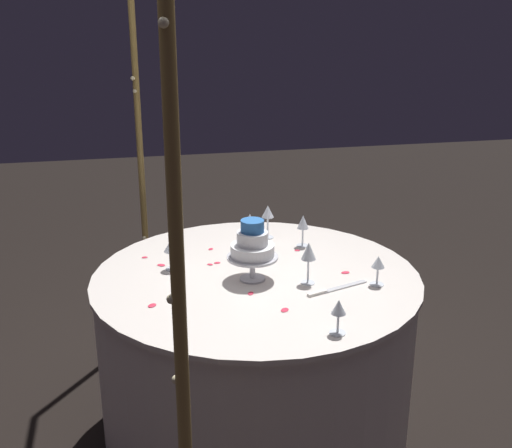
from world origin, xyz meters
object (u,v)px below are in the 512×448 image
at_px(wine_glass_3, 250,222).
at_px(wine_glass_1, 339,309).
at_px(wine_glass_6, 303,224).
at_px(decorative_arch, 146,93).
at_px(wine_glass_4, 268,213).
at_px(wine_glass_5, 309,253).
at_px(main_table, 256,354).
at_px(wine_glass_0, 378,264).
at_px(wine_glass_2, 171,247).
at_px(cake_knife, 333,289).
at_px(tiered_cake, 252,246).

bearing_deg(wine_glass_3, wine_glass_1, -171.80).
xyz_separation_m(wine_glass_3, wine_glass_6, (-0.04, -0.26, -0.01)).
relative_size(decorative_arch, wine_glass_4, 14.16).
distance_m(wine_glass_5, wine_glass_6, 0.44).
distance_m(wine_glass_1, wine_glass_6, 0.88).
distance_m(decorative_arch, wine_glass_3, 0.88).
relative_size(main_table, wine_glass_0, 11.01).
distance_m(wine_glass_2, wine_glass_5, 0.61).
bearing_deg(decorative_arch, main_table, -90.00).
xyz_separation_m(wine_glass_3, cake_knife, (-0.56, -0.24, -0.13)).
height_order(main_table, wine_glass_3, wine_glass_3).
height_order(tiered_cake, wine_glass_4, tiered_cake).
height_order(tiered_cake, wine_glass_5, tiered_cake).
bearing_deg(wine_glass_2, wine_glass_0, -113.11).
distance_m(wine_glass_2, wine_glass_3, 0.44).
height_order(main_table, wine_glass_0, wine_glass_0).
relative_size(wine_glass_6, cake_knife, 0.56).
bearing_deg(wine_glass_4, wine_glass_3, 134.84).
bearing_deg(wine_glass_3, wine_glass_4, -45.16).
relative_size(wine_glass_5, wine_glass_6, 1.16).
bearing_deg(cake_knife, decorative_arch, 72.33).
relative_size(main_table, wine_glass_3, 8.25).
xyz_separation_m(decorative_arch, wine_glass_0, (-0.22, -0.91, -0.70)).
bearing_deg(wine_glass_6, tiered_cake, 136.40).
height_order(wine_glass_4, wine_glass_6, wine_glass_4).
relative_size(tiered_cake, wine_glass_6, 1.68).
bearing_deg(wine_glass_2, wine_glass_3, -64.26).
bearing_deg(wine_glass_6, decorative_arch, 111.80).
xyz_separation_m(wine_glass_5, wine_glass_6, (0.43, -0.10, -0.02)).
height_order(decorative_arch, wine_glass_0, decorative_arch).
bearing_deg(tiered_cake, main_table, -28.64).
xyz_separation_m(wine_glass_1, wine_glass_3, (0.91, 0.13, 0.04)).
distance_m(wine_glass_0, wine_glass_4, 0.73).
bearing_deg(main_table, wine_glass_3, -7.25).
height_order(tiered_cake, wine_glass_6, tiered_cake).
distance_m(wine_glass_0, wine_glass_6, 0.54).
bearing_deg(decorative_arch, wine_glass_6, -68.20).
distance_m(wine_glass_1, wine_glass_2, 0.89).
distance_m(wine_glass_1, cake_knife, 0.38).
distance_m(decorative_arch, tiered_cake, 0.76).
height_order(wine_glass_1, wine_glass_6, wine_glass_6).
height_order(wine_glass_0, wine_glass_1, wine_glass_1).
height_order(wine_glass_2, wine_glass_6, wine_glass_6).
relative_size(decorative_arch, wine_glass_6, 15.25).
relative_size(wine_glass_0, wine_glass_3, 0.75).
xyz_separation_m(wine_glass_1, cake_knife, (0.35, -0.11, -0.09)).
relative_size(main_table, wine_glass_2, 10.28).
xyz_separation_m(decorative_arch, wine_glass_5, (-0.14, -0.63, -0.66)).
height_order(wine_glass_0, wine_glass_3, wine_glass_3).
bearing_deg(wine_glass_5, wine_glass_2, 63.37).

